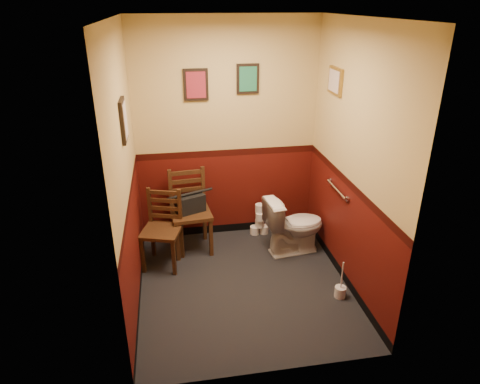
% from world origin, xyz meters
% --- Properties ---
extents(floor, '(2.20, 2.40, 0.00)m').
position_xyz_m(floor, '(0.00, 0.00, 0.00)').
color(floor, black).
rests_on(floor, ground).
extents(ceiling, '(2.20, 2.40, 0.00)m').
position_xyz_m(ceiling, '(0.00, 0.00, 2.70)').
color(ceiling, silver).
rests_on(ceiling, ground).
extents(wall_back, '(2.20, 0.00, 2.70)m').
position_xyz_m(wall_back, '(0.00, 1.20, 1.35)').
color(wall_back, '#4A0E0A').
rests_on(wall_back, ground).
extents(wall_front, '(2.20, 0.00, 2.70)m').
position_xyz_m(wall_front, '(0.00, -1.20, 1.35)').
color(wall_front, '#4A0E0A').
rests_on(wall_front, ground).
extents(wall_left, '(0.00, 2.40, 2.70)m').
position_xyz_m(wall_left, '(-1.10, 0.00, 1.35)').
color(wall_left, '#4A0E0A').
rests_on(wall_left, ground).
extents(wall_right, '(0.00, 2.40, 2.70)m').
position_xyz_m(wall_right, '(1.10, 0.00, 1.35)').
color(wall_right, '#4A0E0A').
rests_on(wall_right, ground).
extents(grab_bar, '(0.05, 0.56, 0.06)m').
position_xyz_m(grab_bar, '(1.07, 0.25, 0.95)').
color(grab_bar, silver).
rests_on(grab_bar, wall_right).
extents(framed_print_back_a, '(0.28, 0.04, 0.36)m').
position_xyz_m(framed_print_back_a, '(-0.35, 1.18, 1.95)').
color(framed_print_back_a, black).
rests_on(framed_print_back_a, wall_back).
extents(framed_print_back_b, '(0.26, 0.04, 0.34)m').
position_xyz_m(framed_print_back_b, '(0.25, 1.18, 2.00)').
color(framed_print_back_b, black).
rests_on(framed_print_back_b, wall_back).
extents(framed_print_left, '(0.04, 0.30, 0.38)m').
position_xyz_m(framed_print_left, '(-1.08, 0.10, 1.85)').
color(framed_print_left, black).
rests_on(framed_print_left, wall_left).
extents(framed_print_right, '(0.04, 0.34, 0.28)m').
position_xyz_m(framed_print_right, '(1.08, 0.60, 2.05)').
color(framed_print_right, olive).
rests_on(framed_print_right, wall_right).
extents(toilet, '(0.76, 0.49, 0.70)m').
position_xyz_m(toilet, '(0.72, 0.59, 0.35)').
color(toilet, white).
rests_on(toilet, floor).
extents(toilet_brush, '(0.12, 0.12, 0.42)m').
position_xyz_m(toilet_brush, '(0.95, -0.36, 0.07)').
color(toilet_brush, silver).
rests_on(toilet_brush, floor).
extents(chair_left, '(0.52, 0.52, 0.89)m').
position_xyz_m(chair_left, '(-0.84, 0.59, 0.45)').
color(chair_left, '#4B2C16').
rests_on(chair_left, floor).
extents(chair_right, '(0.51, 0.51, 1.00)m').
position_xyz_m(chair_right, '(-0.50, 0.88, 0.50)').
color(chair_right, '#4B2C16').
rests_on(chair_right, floor).
extents(handbag, '(0.37, 0.28, 0.25)m').
position_xyz_m(handbag, '(-0.50, 0.84, 0.63)').
color(handbag, black).
rests_on(handbag, chair_right).
extents(tp_stack, '(0.24, 0.15, 0.42)m').
position_xyz_m(tp_stack, '(0.40, 1.07, 0.18)').
color(tp_stack, silver).
rests_on(tp_stack, floor).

